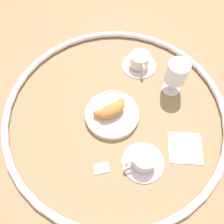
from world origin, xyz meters
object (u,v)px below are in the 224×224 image
Objects in this scene: coffee_cup_far at (140,62)px; sugar_packet at (102,168)px; folded_napkin at (185,148)px; coffee_cup_near at (143,160)px; juice_glass_left at (176,74)px; croissant_large at (112,110)px; pastry_plate at (112,114)px.

coffee_cup_far is 2.72× the size of sugar_packet.
coffee_cup_far is at bearing 91.05° from folded_napkin.
juice_glass_left reaches higher than coffee_cup_near.
folded_napkin is at bearing -46.67° from croissant_large.
folded_napkin is (0.15, -0.00, -0.02)m from coffee_cup_near.
croissant_large is 1.23× the size of folded_napkin.
coffee_cup_near is at bearing -111.46° from coffee_cup_far.
coffee_cup_near reaches higher than pastry_plate.
croissant_large reaches higher than coffee_cup_far.
pastry_plate is at bearing 65.93° from sugar_packet.
coffee_cup_near reaches higher than sugar_packet.
croissant_large is (-0.00, 0.00, 0.03)m from pastry_plate.
folded_napkin is at bearing -88.95° from coffee_cup_far.
sugar_packet is at bearing -119.94° from pastry_plate.
coffee_cup_far is at bearing 57.15° from sugar_packet.
pastry_plate is at bearing 133.69° from folded_napkin.
juice_glass_left is at bearing 7.17° from croissant_large.
pastry_plate is 0.19m from sugar_packet.
croissant_large is at bearing 66.54° from sugar_packet.
coffee_cup_far is at bearing 116.11° from juice_glass_left.
croissant_large is 0.99× the size of coffee_cup_near.
croissant_large reaches higher than sugar_packet.
coffee_cup_far is 0.97× the size of juice_glass_left.
juice_glass_left reaches higher than croissant_large.
coffee_cup_far reaches higher than pastry_plate.
coffee_cup_far is (0.18, 0.18, 0.01)m from pastry_plate.
sugar_packet is at bearing 173.89° from folded_napkin.
pastry_plate is at bearing 100.05° from coffee_cup_near.
coffee_cup_far is 1.24× the size of folded_napkin.
folded_napkin is at bearing -46.31° from pastry_plate.
coffee_cup_near is at bearing 179.00° from folded_napkin.
folded_napkin is (0.01, -0.37, -0.02)m from coffee_cup_far.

